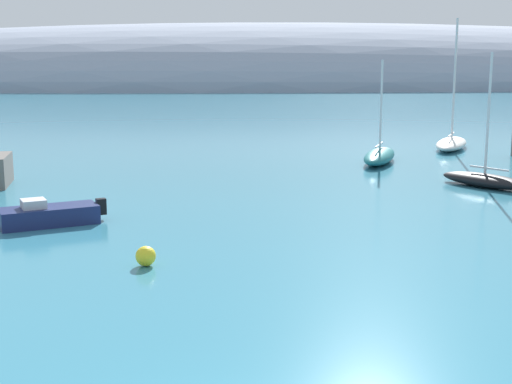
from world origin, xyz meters
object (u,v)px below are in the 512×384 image
(sailboat_black_outer_mooring, at_px, (485,179))
(mooring_buoy_yellow, at_px, (146,256))
(sailboat_teal_mid_mooring, at_px, (380,156))
(sailboat_white_near_shore, at_px, (451,143))
(motorboat_navy_alongside_breakwater, at_px, (49,215))

(sailboat_black_outer_mooring, xyz_separation_m, mooring_buoy_yellow, (-18.73, -15.11, -0.10))
(mooring_buoy_yellow, bearing_deg, sailboat_teal_mid_mooring, 59.40)
(sailboat_white_near_shore, xyz_separation_m, mooring_buoy_yellow, (-23.00, -32.98, -0.19))
(sailboat_white_near_shore, relative_size, motorboat_navy_alongside_breakwater, 2.24)
(sailboat_black_outer_mooring, bearing_deg, sailboat_white_near_shore, -47.45)
(sailboat_black_outer_mooring, distance_m, motorboat_navy_alongside_breakwater, 24.99)
(sailboat_teal_mid_mooring, bearing_deg, mooring_buoy_yellow, 171.89)
(sailboat_white_near_shore, xyz_separation_m, sailboat_teal_mid_mooring, (-8.08, -7.75, -0.01))
(sailboat_black_outer_mooring, distance_m, mooring_buoy_yellow, 24.06)
(sailboat_black_outer_mooring, bearing_deg, motorboat_navy_alongside_breakwater, 74.99)
(sailboat_white_near_shore, xyz_separation_m, motorboat_navy_alongside_breakwater, (-27.91, -26.01, -0.10))
(motorboat_navy_alongside_breakwater, xyz_separation_m, mooring_buoy_yellow, (4.91, -6.97, -0.09))
(sailboat_black_outer_mooring, relative_size, motorboat_navy_alongside_breakwater, 1.63)
(mooring_buoy_yellow, bearing_deg, sailboat_black_outer_mooring, 38.89)
(motorboat_navy_alongside_breakwater, bearing_deg, sailboat_white_near_shore, -159.31)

